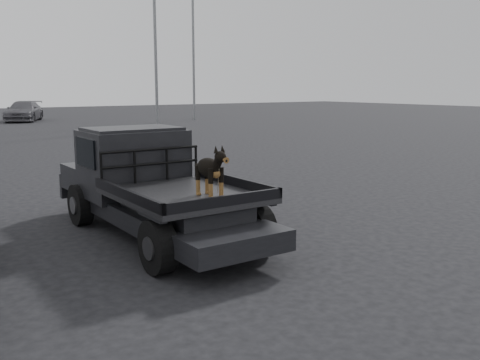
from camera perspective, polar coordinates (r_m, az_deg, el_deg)
ground at (r=7.82m, az=-6.96°, el=-8.98°), size 120.00×120.00×0.00m
flatbed_ute at (r=9.20m, az=-8.79°, el=-3.16°), size 2.00×5.40×0.92m
ute_cab at (r=9.89m, az=-11.35°, el=2.99°), size 1.72×1.30×0.88m
headache_rack at (r=9.24m, az=-9.46°, el=1.53°), size 1.80×0.08×0.55m
dog at (r=7.88m, az=-3.28°, el=0.89°), size 0.32×0.60×0.74m
distant_car_b at (r=42.15m, az=-22.06°, el=6.82°), size 3.96×5.41×1.46m
floodlight_far at (r=41.22m, az=-5.04°, el=16.60°), size 1.08×0.28×13.40m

